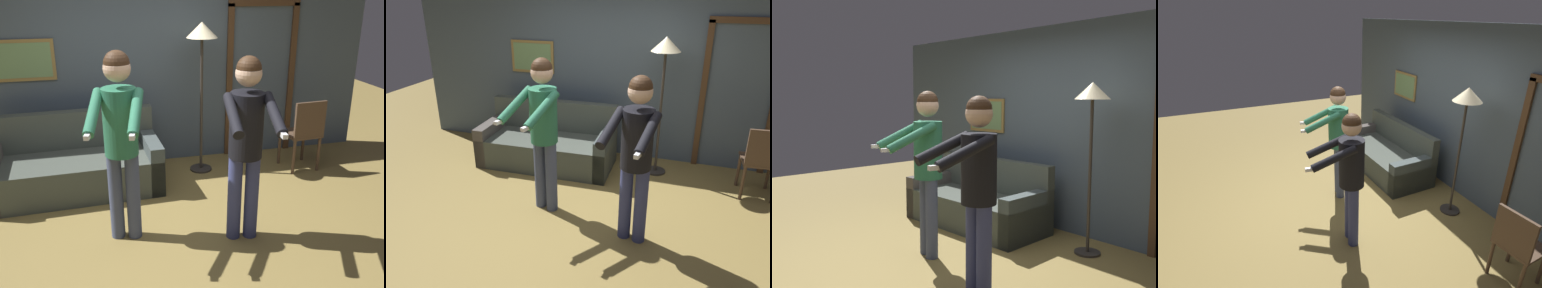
# 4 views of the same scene
# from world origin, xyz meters

# --- Properties ---
(ground_plane) EXTENTS (12.00, 12.00, 0.00)m
(ground_plane) POSITION_xyz_m (0.00, 0.00, 0.00)
(ground_plane) COLOR olive
(back_wall_assembly) EXTENTS (6.40, 0.10, 2.60)m
(back_wall_assembly) POSITION_xyz_m (0.01, 1.94, 1.30)
(back_wall_assembly) COLOR #485665
(back_wall_assembly) RESTS_ON ground_plane
(couch) EXTENTS (1.93, 0.92, 0.87)m
(couch) POSITION_xyz_m (-0.79, 1.25, 0.28)
(couch) COLOR #454D44
(couch) RESTS_ON ground_plane
(torchiere_lamp) EXTENTS (0.37, 0.37, 1.86)m
(torchiere_lamp) POSITION_xyz_m (0.76, 1.45, 1.59)
(torchiere_lamp) COLOR #332D28
(torchiere_lamp) RESTS_ON ground_plane
(person_standing_left) EXTENTS (0.54, 0.74, 1.77)m
(person_standing_left) POSITION_xyz_m (-0.34, 0.10, 1.08)
(person_standing_left) COLOR #424C6D
(person_standing_left) RESTS_ON ground_plane
(person_standing_right) EXTENTS (0.50, 0.73, 1.72)m
(person_standing_right) POSITION_xyz_m (0.73, -0.17, 1.05)
(person_standing_right) COLOR #384076
(person_standing_right) RESTS_ON ground_plane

